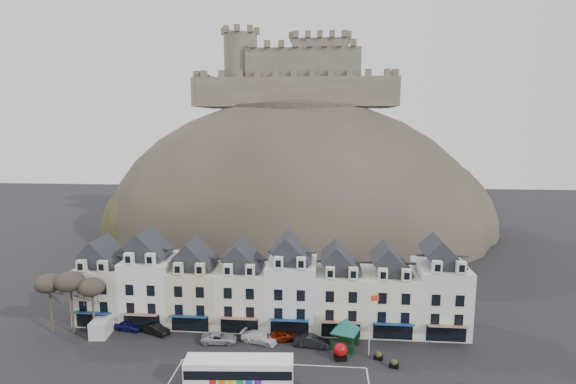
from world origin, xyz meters
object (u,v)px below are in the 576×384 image
object	(u,v)px
flagpole	(370,321)
car_silver	(219,338)
car_white	(259,337)
bus	(239,371)
bus_shelter	(346,325)
car_charcoal	(312,341)
white_van	(104,325)
red_buoy	(340,351)
car_maroon	(282,336)
car_navy	(129,326)
car_black	(155,329)

from	to	relation	value
flagpole	car_silver	size ratio (longest dim) A/B	1.78
car_white	car_silver	bearing A→B (deg)	111.03
bus	bus_shelter	bearing A→B (deg)	34.26
flagpole	car_silver	distance (m)	19.67
bus	car_charcoal	xyz separation A→B (m)	(7.52, 9.41, -1.08)
flagpole	white_van	bearing A→B (deg)	174.96
bus_shelter	red_buoy	xyz separation A→B (m)	(-0.72, -2.76, -2.06)
car_white	car_maroon	bearing A→B (deg)	-60.88
flagpole	car_charcoal	bearing A→B (deg)	166.94
bus_shelter	car_silver	world-z (taller)	bus_shelter
red_buoy	bus	bearing A→B (deg)	-149.04
bus_shelter	red_buoy	bearing A→B (deg)	-85.18
flagpole	car_maroon	world-z (taller)	flagpole
car_navy	flagpole	bearing A→B (deg)	-87.71
bus_shelter	car_maroon	world-z (taller)	bus_shelter
white_van	car_maroon	xyz separation A→B (m)	(24.45, -0.27, -0.43)
bus_shelter	bus	bearing A→B (deg)	-122.08
white_van	car_charcoal	distance (m)	28.40
white_van	car_navy	bearing A→B (deg)	11.47
bus_shelter	car_charcoal	xyz separation A→B (m)	(-4.29, 0.00, -2.37)
bus	flagpole	size ratio (longest dim) A/B	1.48
white_van	bus_shelter	bearing A→B (deg)	-8.02
bus_shelter	car_white	bearing A→B (deg)	-163.19
bus	flagpole	bearing A→B (deg)	23.50
car_charcoal	bus	bearing A→B (deg)	147.52
bus_shelter	car_white	distance (m)	11.38
white_van	car_silver	distance (m)	16.40
red_buoy	flagpole	size ratio (longest dim) A/B	0.26
car_silver	car_white	distance (m)	5.22
bus	car_maroon	xyz separation A→B (m)	(3.62, 10.61, -1.12)
car_charcoal	car_white	bearing A→B (deg)	92.02
car_white	car_maroon	size ratio (longest dim) A/B	1.17
car_white	red_buoy	bearing A→B (deg)	-91.76
flagpole	white_van	distance (m)	35.83
bus	white_van	xyz separation A→B (m)	(-20.83, 10.88, -0.68)
car_charcoal	car_silver	bearing A→B (deg)	96.16
flagpole	red_buoy	bearing A→B (deg)	-163.12
red_buoy	white_van	distance (m)	32.20
flagpole	car_black	xyz separation A→B (m)	(-28.40, 3.36, -3.89)
white_van	flagpole	bearing A→B (deg)	-10.48
red_buoy	white_van	bearing A→B (deg)	172.46
car_black	car_charcoal	distance (m)	21.30
red_buoy	car_silver	world-z (taller)	red_buoy
white_van	car_charcoal	size ratio (longest dim) A/B	1.15
car_black	car_silver	xyz separation A→B (m)	(9.20, -1.69, -0.05)
car_silver	bus_shelter	bearing A→B (deg)	-95.09
car_navy	car_maroon	xyz separation A→B (m)	(21.36, -1.21, 0.04)
car_charcoal	car_navy	bearing A→B (deg)	90.70
red_buoy	car_charcoal	size ratio (longest dim) A/B	0.45
flagpole	car_maroon	size ratio (longest dim) A/B	1.93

